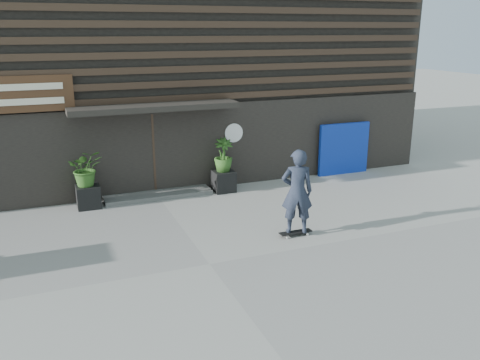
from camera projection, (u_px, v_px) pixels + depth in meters
name	position (u px, v px, depth m)	size (l,w,h in m)	color
ground	(209.00, 264.00, 10.16)	(80.00, 80.00, 0.00)	gray
entrance_step	(158.00, 194.00, 14.24)	(3.00, 0.80, 0.12)	#4D4D4B
planter_pot_left	(88.00, 196.00, 13.32)	(0.60, 0.60, 0.60)	black
bamboo_left	(86.00, 168.00, 13.09)	(0.86, 0.75, 0.96)	#2D591E
planter_pot_right	(224.00, 181.00, 14.67)	(0.60, 0.60, 0.60)	black
bamboo_right	(223.00, 155.00, 14.44)	(0.54, 0.54, 0.96)	#2D591E
blue_tarp	(344.00, 149.00, 16.28)	(1.78, 0.12, 1.66)	#0C279C
building	(119.00, 45.00, 17.88)	(18.00, 11.00, 8.00)	black
skateboarder	(297.00, 192.00, 11.26)	(0.82, 0.67, 2.03)	black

